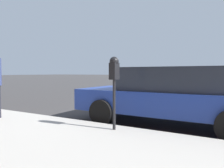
% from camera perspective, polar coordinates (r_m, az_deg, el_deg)
% --- Properties ---
extents(ground_plane, '(220.00, 220.00, 0.00)m').
position_cam_1_polar(ground_plane, '(6.84, 13.62, -8.14)').
color(ground_plane, '#3D3A3A').
extents(parking_meter, '(0.21, 0.19, 1.50)m').
position_cam_1_polar(parking_meter, '(4.46, 0.58, 2.61)').
color(parking_meter, black).
rests_on(parking_meter, sidewalk).
extents(car_blue, '(2.05, 4.62, 1.44)m').
position_cam_1_polar(car_blue, '(5.66, 15.35, -2.66)').
color(car_blue, navy).
rests_on(car_blue, ground_plane).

